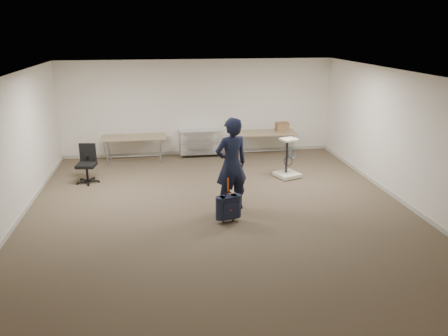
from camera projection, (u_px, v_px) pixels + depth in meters
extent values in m
plane|color=brown|center=(220.00, 212.00, 9.07)|extent=(9.00, 9.00, 0.00)
plane|color=white|center=(198.00, 108.00, 12.88)|extent=(8.00, 0.00, 8.00)
plane|color=white|center=(281.00, 261.00, 4.41)|extent=(8.00, 0.00, 8.00)
plane|color=white|center=(6.00, 155.00, 8.08)|extent=(0.00, 9.00, 9.00)
plane|color=white|center=(407.00, 140.00, 9.21)|extent=(0.00, 9.00, 9.00)
plane|color=white|center=(219.00, 75.00, 8.22)|extent=(8.00, 8.00, 0.00)
cube|color=#BCB8A9|center=(199.00, 152.00, 13.28)|extent=(8.00, 0.02, 0.10)
cube|color=#BCB8A9|center=(17.00, 222.00, 8.49)|extent=(0.02, 9.00, 0.10)
cube|color=#BCB8A9|center=(399.00, 199.00, 9.62)|extent=(0.02, 9.00, 0.10)
cube|color=#8C7A56|center=(134.00, 137.00, 12.30)|extent=(1.80, 0.75, 0.03)
cylinder|color=#93969B|center=(135.00, 156.00, 12.48)|extent=(1.50, 0.02, 0.02)
cylinder|color=#93969B|center=(106.00, 153.00, 12.03)|extent=(0.13, 0.04, 0.69)
cylinder|color=#93969B|center=(161.00, 151.00, 12.24)|extent=(0.13, 0.04, 0.69)
cylinder|color=#93969B|center=(108.00, 148.00, 12.59)|extent=(0.13, 0.04, 0.69)
cylinder|color=#93969B|center=(161.00, 146.00, 12.80)|extent=(0.13, 0.04, 0.69)
cube|color=#8C7A56|center=(265.00, 133.00, 12.84)|extent=(1.80, 0.75, 0.03)
cylinder|color=#93969B|center=(264.00, 151.00, 13.01)|extent=(1.50, 0.02, 0.02)
cylinder|color=#93969B|center=(242.00, 148.00, 12.56)|extent=(0.13, 0.04, 0.69)
cylinder|color=#93969B|center=(292.00, 146.00, 12.78)|extent=(0.13, 0.04, 0.69)
cylinder|color=#93969B|center=(238.00, 143.00, 13.13)|extent=(0.13, 0.04, 0.69)
cylinder|color=#93969B|center=(286.00, 141.00, 13.34)|extent=(0.13, 0.04, 0.69)
cylinder|color=silver|center=(180.00, 146.00, 12.61)|extent=(0.02, 0.02, 0.80)
cylinder|color=silver|center=(221.00, 144.00, 12.78)|extent=(0.02, 0.02, 0.80)
cylinder|color=silver|center=(179.00, 142.00, 13.03)|extent=(0.02, 0.02, 0.80)
cylinder|color=silver|center=(219.00, 140.00, 13.20)|extent=(0.02, 0.02, 0.80)
cube|color=silver|center=(200.00, 153.00, 13.00)|extent=(1.20, 0.45, 0.02)
cube|color=silver|center=(200.00, 141.00, 12.89)|extent=(1.20, 0.45, 0.02)
cube|color=silver|center=(200.00, 131.00, 12.79)|extent=(1.20, 0.45, 0.01)
imported|color=black|center=(231.00, 165.00, 8.94)|extent=(0.83, 0.67, 1.96)
cube|color=black|center=(228.00, 207.00, 8.51)|extent=(0.37, 0.27, 0.46)
cube|color=black|center=(228.00, 218.00, 8.60)|extent=(0.33, 0.21, 0.03)
cylinder|color=black|center=(223.00, 221.00, 8.56)|extent=(0.04, 0.07, 0.06)
cylinder|color=black|center=(233.00, 220.00, 8.63)|extent=(0.04, 0.07, 0.06)
torus|color=black|center=(228.00, 195.00, 8.43)|extent=(0.15, 0.06, 0.15)
cube|color=#DD4F0B|center=(228.00, 186.00, 8.39)|extent=(0.03, 0.01, 0.35)
cylinder|color=black|center=(88.00, 181.00, 10.79)|extent=(0.57, 0.57, 0.09)
cylinder|color=black|center=(87.00, 173.00, 10.73)|extent=(0.06, 0.06, 0.38)
cube|color=black|center=(86.00, 165.00, 10.66)|extent=(0.50, 0.50, 0.08)
cube|color=black|center=(88.00, 152.00, 10.78)|extent=(0.41, 0.11, 0.46)
cube|color=beige|center=(287.00, 175.00, 11.18)|extent=(0.71, 0.71, 0.09)
cylinder|color=black|center=(281.00, 179.00, 10.96)|extent=(0.07, 0.07, 0.04)
cylinder|color=black|center=(287.00, 156.00, 11.08)|extent=(0.06, 0.06, 0.88)
cube|color=beige|center=(289.00, 139.00, 10.90)|extent=(0.48, 0.45, 0.04)
torus|color=blue|center=(291.00, 153.00, 10.92)|extent=(0.30, 0.21, 0.27)
cube|color=#9F774A|center=(282.00, 127.00, 12.84)|extent=(0.37, 0.28, 0.27)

